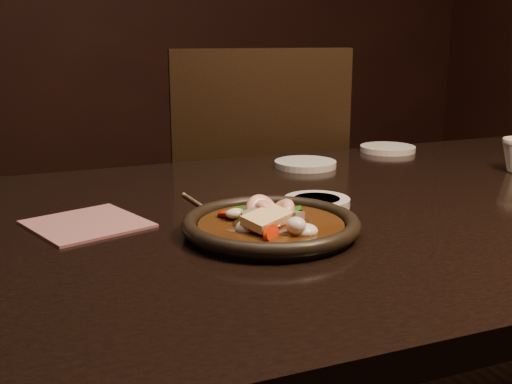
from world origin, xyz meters
name	(u,v)px	position (x,y,z in m)	size (l,w,h in m)	color
table	(410,239)	(0.00, 0.00, 0.67)	(1.60, 0.90, 0.75)	black
chair	(251,215)	(-0.03, 0.68, 0.54)	(0.54, 0.54, 0.99)	black
plate	(271,226)	(-0.31, -0.09, 0.76)	(0.26, 0.26, 0.03)	black
stirfry	(271,223)	(-0.31, -0.10, 0.77)	(0.13, 0.15, 0.06)	#361C09
soy_dish	(317,203)	(-0.18, 0.01, 0.76)	(0.11, 0.11, 0.02)	silver
saucer_left	(305,164)	(-0.06, 0.30, 0.76)	(0.13, 0.13, 0.01)	silver
saucer_right	(388,149)	(0.21, 0.38, 0.76)	(0.13, 0.13, 0.01)	silver
chopsticks	(206,209)	(-0.36, 0.06, 0.75)	(0.02, 0.21, 0.01)	#A3855D
napkin	(87,224)	(-0.55, 0.05, 0.75)	(0.15, 0.15, 0.00)	#935B5A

